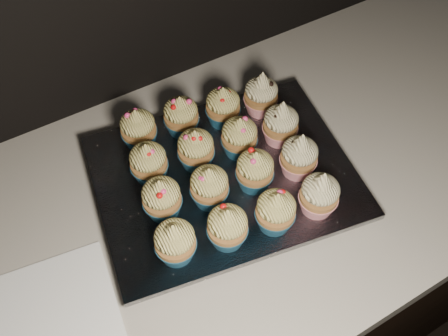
% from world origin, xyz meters
% --- Properties ---
extents(cabinet, '(2.40, 0.60, 0.86)m').
position_xyz_m(cabinet, '(0.00, 1.70, 0.43)').
color(cabinet, black).
rests_on(cabinet, ground).
extents(worktop, '(2.44, 0.64, 0.04)m').
position_xyz_m(worktop, '(0.00, 1.70, 0.88)').
color(worktop, beige).
rests_on(worktop, cabinet).
extents(napkin, '(0.20, 0.20, 0.00)m').
position_xyz_m(napkin, '(-0.38, 1.63, 0.90)').
color(napkin, white).
rests_on(napkin, worktop).
extents(baking_tray, '(0.44, 0.37, 0.02)m').
position_xyz_m(baking_tray, '(-0.05, 1.70, 0.91)').
color(baking_tray, black).
rests_on(baking_tray, worktop).
extents(foil_lining, '(0.48, 0.40, 0.01)m').
position_xyz_m(foil_lining, '(-0.05, 1.70, 0.93)').
color(foil_lining, silver).
rests_on(foil_lining, baking_tray).
extents(cupcake_0, '(0.06, 0.06, 0.08)m').
position_xyz_m(cupcake_0, '(-0.19, 1.61, 0.97)').
color(cupcake_0, '#195275').
rests_on(cupcake_0, foil_lining).
extents(cupcake_1, '(0.06, 0.06, 0.08)m').
position_xyz_m(cupcake_1, '(-0.11, 1.59, 0.97)').
color(cupcake_1, '#195275').
rests_on(cupcake_1, foil_lining).
extents(cupcake_2, '(0.06, 0.06, 0.08)m').
position_xyz_m(cupcake_2, '(-0.03, 1.58, 0.97)').
color(cupcake_2, '#195275').
rests_on(cupcake_2, foil_lining).
extents(cupcake_3, '(0.06, 0.06, 0.10)m').
position_xyz_m(cupcake_3, '(0.04, 1.57, 0.97)').
color(cupcake_3, red).
rests_on(cupcake_3, foil_lining).
extents(cupcake_4, '(0.06, 0.06, 0.08)m').
position_xyz_m(cupcake_4, '(-0.17, 1.69, 0.97)').
color(cupcake_4, '#195275').
rests_on(cupcake_4, foil_lining).
extents(cupcake_5, '(0.06, 0.06, 0.08)m').
position_xyz_m(cupcake_5, '(-0.10, 1.67, 0.97)').
color(cupcake_5, '#195275').
rests_on(cupcake_5, foil_lining).
extents(cupcake_6, '(0.06, 0.06, 0.08)m').
position_xyz_m(cupcake_6, '(-0.02, 1.66, 0.97)').
color(cupcake_6, '#195275').
rests_on(cupcake_6, foil_lining).
extents(cupcake_7, '(0.06, 0.06, 0.10)m').
position_xyz_m(cupcake_7, '(0.06, 1.65, 0.97)').
color(cupcake_7, red).
rests_on(cupcake_7, foil_lining).
extents(cupcake_8, '(0.06, 0.06, 0.08)m').
position_xyz_m(cupcake_8, '(-0.16, 1.76, 0.97)').
color(cupcake_8, '#195275').
rests_on(cupcake_8, foil_lining).
extents(cupcake_9, '(0.06, 0.06, 0.08)m').
position_xyz_m(cupcake_9, '(-0.08, 1.75, 0.97)').
color(cupcake_9, '#195275').
rests_on(cupcake_9, foil_lining).
extents(cupcake_10, '(0.06, 0.06, 0.08)m').
position_xyz_m(cupcake_10, '(-0.00, 1.73, 0.97)').
color(cupcake_10, '#195275').
rests_on(cupcake_10, foil_lining).
extents(cupcake_11, '(0.06, 0.06, 0.10)m').
position_xyz_m(cupcake_11, '(0.07, 1.72, 0.97)').
color(cupcake_11, red).
rests_on(cupcake_11, foil_lining).
extents(cupcake_12, '(0.06, 0.06, 0.08)m').
position_xyz_m(cupcake_12, '(-0.14, 1.84, 0.97)').
color(cupcake_12, '#195275').
rests_on(cupcake_12, foil_lining).
extents(cupcake_13, '(0.06, 0.06, 0.08)m').
position_xyz_m(cupcake_13, '(-0.06, 1.83, 0.97)').
color(cupcake_13, '#195275').
rests_on(cupcake_13, foil_lining).
extents(cupcake_14, '(0.06, 0.06, 0.08)m').
position_xyz_m(cupcake_14, '(0.01, 1.81, 0.97)').
color(cupcake_14, '#195275').
rests_on(cupcake_14, foil_lining).
extents(cupcake_15, '(0.06, 0.06, 0.10)m').
position_xyz_m(cupcake_15, '(0.08, 1.80, 0.97)').
color(cupcake_15, red).
rests_on(cupcake_15, foil_lining).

